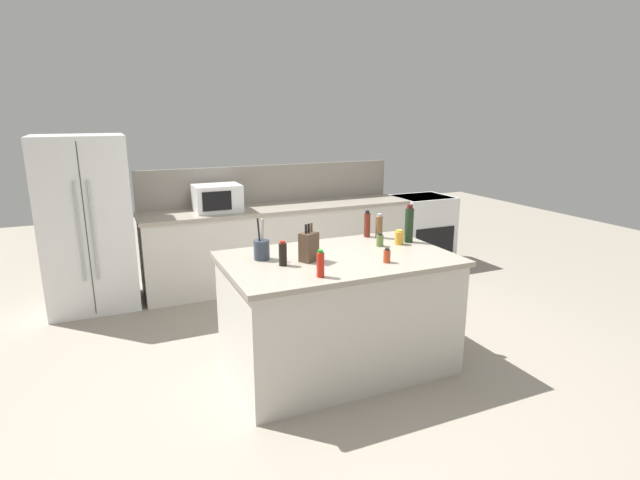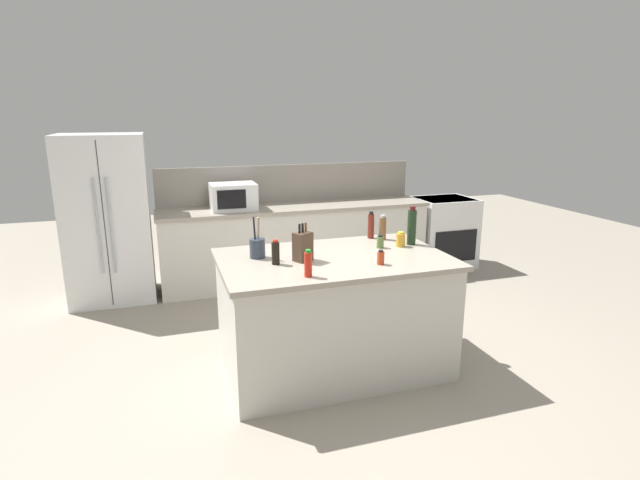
% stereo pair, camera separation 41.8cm
% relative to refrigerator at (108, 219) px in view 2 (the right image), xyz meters
% --- Properties ---
extents(ground_plane, '(14.00, 14.00, 0.00)m').
position_rel_refrigerator_xyz_m(ground_plane, '(1.81, -2.25, -0.91)').
color(ground_plane, gray).
extents(back_counter_run, '(3.26, 0.66, 0.94)m').
position_rel_refrigerator_xyz_m(back_counter_run, '(2.11, -0.05, -0.43)').
color(back_counter_run, beige).
rests_on(back_counter_run, ground_plane).
extents(wall_backsplash, '(3.22, 0.03, 0.46)m').
position_rel_refrigerator_xyz_m(wall_backsplash, '(2.11, 0.27, 0.26)').
color(wall_backsplash, gray).
rests_on(wall_backsplash, back_counter_run).
extents(kitchen_island, '(1.77, 1.11, 0.94)m').
position_rel_refrigerator_xyz_m(kitchen_island, '(1.81, -2.25, -0.43)').
color(kitchen_island, beige).
rests_on(kitchen_island, ground_plane).
extents(refrigerator, '(0.88, 0.75, 1.81)m').
position_rel_refrigerator_xyz_m(refrigerator, '(0.00, 0.00, 0.00)').
color(refrigerator, white).
rests_on(refrigerator, ground_plane).
extents(range_oven, '(0.76, 0.65, 0.92)m').
position_rel_refrigerator_xyz_m(range_oven, '(4.16, -0.05, -0.44)').
color(range_oven, white).
rests_on(range_oven, ground_plane).
extents(microwave, '(0.51, 0.39, 0.30)m').
position_rel_refrigerator_xyz_m(microwave, '(1.36, -0.05, 0.18)').
color(microwave, white).
rests_on(microwave, back_counter_run).
extents(knife_block, '(0.16, 0.15, 0.29)m').
position_rel_refrigerator_xyz_m(knife_block, '(1.55, -2.27, 0.15)').
color(knife_block, '#4C3828').
rests_on(knife_block, kitchen_island).
extents(utensil_crock, '(0.12, 0.12, 0.32)m').
position_rel_refrigerator_xyz_m(utensil_crock, '(1.24, -2.08, 0.12)').
color(utensil_crock, '#333D4C').
rests_on(utensil_crock, kitchen_island).
extents(spice_jar_paprika, '(0.05, 0.05, 0.11)m').
position_rel_refrigerator_xyz_m(spice_jar_paprika, '(2.07, -2.54, 0.09)').
color(spice_jar_paprika, '#B73D1E').
rests_on(spice_jar_paprika, kitchen_island).
extents(honey_jar, '(0.08, 0.08, 0.13)m').
position_rel_refrigerator_xyz_m(honey_jar, '(2.44, -2.13, 0.09)').
color(honey_jar, gold).
rests_on(honey_jar, kitchen_island).
extents(pepper_grinder, '(0.06, 0.06, 0.22)m').
position_rel_refrigerator_xyz_m(pepper_grinder, '(2.40, -1.86, 0.14)').
color(pepper_grinder, brown).
rests_on(pepper_grinder, kitchen_island).
extents(soy_sauce_bottle, '(0.06, 0.06, 0.19)m').
position_rel_refrigerator_xyz_m(soy_sauce_bottle, '(1.34, -2.29, 0.12)').
color(soy_sauce_bottle, black).
rests_on(soy_sauce_bottle, kitchen_island).
extents(spice_jar_oregano, '(0.06, 0.06, 0.11)m').
position_rel_refrigerator_xyz_m(spice_jar_oregano, '(2.26, -2.11, 0.09)').
color(spice_jar_oregano, '#567038').
rests_on(spice_jar_oregano, kitchen_island).
extents(vinegar_bottle, '(0.06, 0.06, 0.24)m').
position_rel_refrigerator_xyz_m(vinegar_bottle, '(2.32, -1.79, 0.15)').
color(vinegar_bottle, maroon).
rests_on(vinegar_bottle, kitchen_island).
extents(wine_bottle, '(0.07, 0.07, 0.33)m').
position_rel_refrigerator_xyz_m(wine_bottle, '(2.56, -2.10, 0.19)').
color(wine_bottle, black).
rests_on(wine_bottle, kitchen_island).
extents(hot_sauce_bottle, '(0.05, 0.05, 0.19)m').
position_rel_refrigerator_xyz_m(hot_sauce_bottle, '(1.48, -2.65, 0.12)').
color(hot_sauce_bottle, red).
rests_on(hot_sauce_bottle, kitchen_island).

